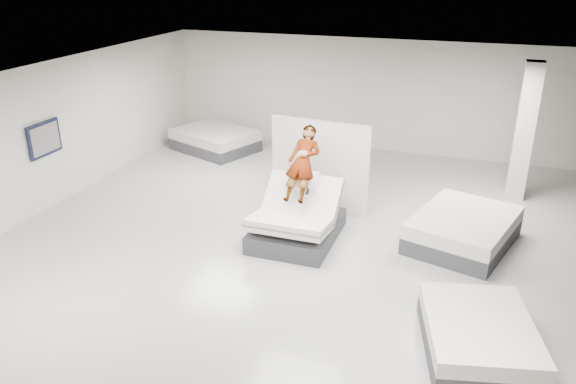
# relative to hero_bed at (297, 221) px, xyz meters

# --- Properties ---
(room) EXTENTS (14.00, 14.04, 3.20)m
(room) POSITION_rel_hero_bed_xyz_m (0.19, -0.77, 1.21)
(room) COLOR #AAA7A1
(room) RESTS_ON ground
(hero_bed) EXTENTS (1.55, 2.04, 1.28)m
(hero_bed) POSITION_rel_hero_bed_xyz_m (0.00, 0.00, 0.00)
(hero_bed) COLOR #3E3E44
(hero_bed) RESTS_ON floor
(person) EXTENTS (0.60, 1.50, 1.37)m
(person) POSITION_rel_hero_bed_xyz_m (0.00, 0.33, 0.87)
(person) COLOR slate
(person) RESTS_ON hero_bed
(remote) EXTENTS (0.05, 0.14, 0.08)m
(remote) POSITION_rel_hero_bed_xyz_m (0.22, -0.02, 0.68)
(remote) COLOR black
(remote) RESTS_ON person
(divider_panel) EXTENTS (2.25, 0.29, 2.05)m
(divider_panel) POSITION_rel_hero_bed_xyz_m (-0.02, 1.60, 0.63)
(divider_panel) COLOR silver
(divider_panel) RESTS_ON floor
(flat_bed_right_far) EXTENTS (2.25, 2.63, 0.62)m
(flat_bed_right_far) POSITION_rel_hero_bed_xyz_m (3.16, 0.88, -0.08)
(flat_bed_right_far) COLOR #3E3E44
(flat_bed_right_far) RESTS_ON floor
(flat_bed_right_near) EXTENTS (1.88, 2.24, 0.54)m
(flat_bed_right_near) POSITION_rel_hero_bed_xyz_m (3.56, -2.49, -0.12)
(flat_bed_right_near) COLOR #3E3E44
(flat_bed_right_near) RESTS_ON floor
(flat_bed_left_far) EXTENTS (2.68, 2.37, 0.61)m
(flat_bed_left_far) POSITION_rel_hero_bed_xyz_m (-4.06, 4.58, -0.08)
(flat_bed_left_far) COLOR #3E3E44
(flat_bed_left_far) RESTS_ON floor
(column) EXTENTS (0.40, 0.40, 3.20)m
(column) POSITION_rel_hero_bed_xyz_m (4.19, 3.73, 1.21)
(column) COLOR silver
(column) RESTS_ON floor
(wall_poster) EXTENTS (0.06, 0.95, 0.75)m
(wall_poster) POSITION_rel_hero_bed_xyz_m (-5.74, -0.27, 1.21)
(wall_poster) COLOR black
(wall_poster) RESTS_ON wall_left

